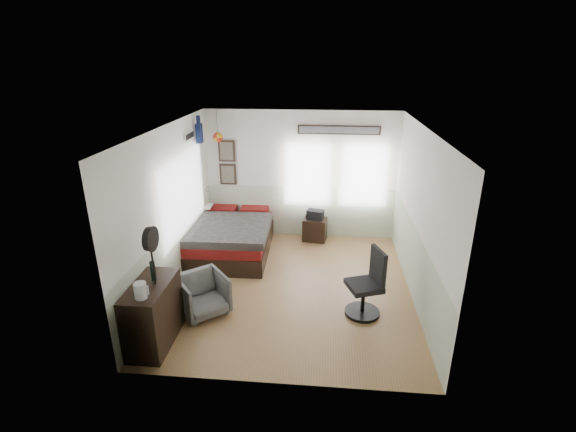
% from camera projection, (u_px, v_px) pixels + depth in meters
% --- Properties ---
extents(ground_plane, '(4.00, 4.50, 0.01)m').
position_uv_depth(ground_plane, '(292.00, 287.00, 7.14)').
color(ground_plane, olive).
extents(room_shell, '(4.02, 4.52, 2.71)m').
position_uv_depth(room_shell, '(288.00, 194.00, 6.73)').
color(room_shell, silver).
rests_on(room_shell, ground_plane).
extents(wall_decor, '(3.55, 1.32, 1.44)m').
position_uv_depth(wall_decor, '(245.00, 142.00, 8.29)').
color(wall_decor, black).
rests_on(wall_decor, room_shell).
extents(bed, '(1.56, 2.12, 0.67)m').
position_uv_depth(bed, '(232.00, 237.00, 8.28)').
color(bed, black).
rests_on(bed, ground_plane).
extents(dresser, '(0.48, 1.00, 0.90)m').
position_uv_depth(dresser, '(153.00, 314.00, 5.62)').
color(dresser, black).
rests_on(dresser, ground_plane).
extents(armchair, '(0.95, 0.96, 0.63)m').
position_uv_depth(armchair, '(203.00, 295.00, 6.33)').
color(armchair, slate).
rests_on(armchair, ground_plane).
extents(nightstand, '(0.53, 0.45, 0.48)m').
position_uv_depth(nightstand, '(315.00, 229.00, 8.88)').
color(nightstand, black).
rests_on(nightstand, ground_plane).
extents(task_chair, '(0.60, 0.60, 1.06)m').
position_uv_depth(task_chair, '(367.00, 289.00, 6.26)').
color(task_chair, black).
rests_on(task_chair, ground_plane).
extents(kettle, '(0.18, 0.16, 0.21)m').
position_uv_depth(kettle, '(141.00, 291.00, 5.13)').
color(kettle, silver).
rests_on(kettle, dresser).
extents(bottle, '(0.07, 0.07, 0.27)m').
position_uv_depth(bottle, '(153.00, 271.00, 5.53)').
color(bottle, black).
rests_on(bottle, dresser).
extents(stand_fan, '(0.10, 0.33, 0.81)m').
position_uv_depth(stand_fan, '(151.00, 240.00, 5.26)').
color(stand_fan, black).
rests_on(stand_fan, dresser).
extents(black_bag, '(0.38, 0.30, 0.20)m').
position_uv_depth(black_bag, '(315.00, 215.00, 8.76)').
color(black_bag, black).
rests_on(black_bag, nightstand).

